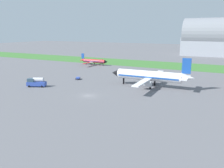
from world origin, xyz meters
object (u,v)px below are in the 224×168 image
object	(u,v)px
baggage_cart_near_gate	(78,78)
fuel_truck_midfield	(36,82)
airplane_midfield_jet	(150,76)
airplane_taxiing_turboprop	(94,61)

from	to	relation	value
baggage_cart_near_gate	fuel_truck_midfield	distance (m)	17.96
airplane_midfield_jet	fuel_truck_midfield	distance (m)	40.14
airplane_taxiing_turboprop	baggage_cart_near_gate	world-z (taller)	airplane_taxiing_turboprop
airplane_midfield_jet	fuel_truck_midfield	bearing A→B (deg)	25.76
airplane_midfield_jet	baggage_cart_near_gate	distance (m)	30.19
baggage_cart_near_gate	fuel_truck_midfield	world-z (taller)	fuel_truck_midfield
fuel_truck_midfield	baggage_cart_near_gate	bearing A→B (deg)	-132.44
airplane_taxiing_turboprop	baggage_cart_near_gate	size ratio (longest dim) A/B	7.20
airplane_taxiing_turboprop	fuel_truck_midfield	world-z (taller)	airplane_taxiing_turboprop
airplane_taxiing_turboprop	baggage_cart_near_gate	xyz separation A→B (m)	(16.15, -38.07, -1.75)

